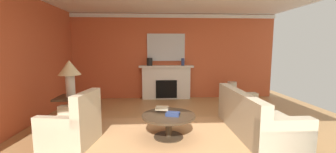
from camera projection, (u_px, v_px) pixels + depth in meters
The scene contains 17 objects.
ground_plane at pixel (180, 132), 4.31m from camera, with size 8.44×8.44×0.00m, color tan.
wall_fireplace at pixel (170, 57), 7.28m from camera, with size 7.09×0.12×2.84m, color #C65633.
wall_window at pixel (14, 62), 4.25m from camera, with size 0.12×6.85×2.84m, color #C65633.
crown_moulding at pixel (170, 16), 7.03m from camera, with size 7.09×0.08×0.12m, color white.
area_rug at pixel (169, 137), 4.05m from camera, with size 3.34×2.36×0.01m, color tan.
fireplace at pixel (166, 83), 7.18m from camera, with size 1.80×0.35×1.13m.
mantel_mirror at pixel (166, 47), 7.15m from camera, with size 1.26×0.04×0.90m, color silver.
sofa at pixel (254, 119), 4.24m from camera, with size 0.90×2.10×0.85m.
armchair_near_window at pixel (73, 128), 3.73m from camera, with size 0.92×0.92×0.95m.
coffee_table at pixel (169, 121), 4.01m from camera, with size 1.00×1.00×0.45m.
side_table at pixel (72, 111), 4.42m from camera, with size 0.56×0.56×0.70m.
table_lamp at pixel (70, 71), 4.32m from camera, with size 0.44×0.44×0.75m.
vase_mantel_left at pixel (150, 62), 7.01m from camera, with size 0.19×0.19×0.26m, color black.
vase_mantel_right at pixel (183, 62), 7.07m from camera, with size 0.11×0.11×0.24m, color navy.
vase_tall_corner at pixel (232, 91), 7.03m from camera, with size 0.29×0.29×0.61m, color beige.
book_red_cover at pixel (173, 114), 3.94m from camera, with size 0.25×0.18×0.06m, color navy.
book_art_folio at pixel (162, 108), 4.13m from camera, with size 0.25×0.19×0.05m, color tan.
Camera 1 is at (-0.47, -4.11, 1.67)m, focal length 22.82 mm.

